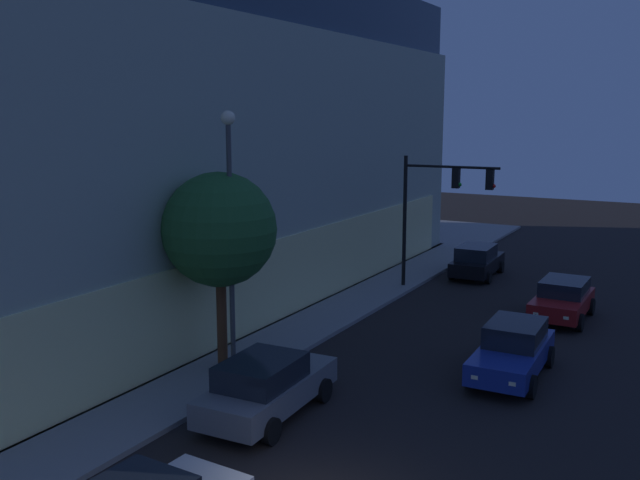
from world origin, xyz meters
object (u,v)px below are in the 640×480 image
sidewalk_tree (219,230)px  car_blue (513,350)px  car_black (477,261)px  car_grey (267,386)px  street_lamp_sidewalk (230,211)px  traffic_light_far_corner (439,196)px  car_red (563,299)px  modern_building (81,137)px

sidewalk_tree → car_blue: size_ratio=1.32×
car_black → car_grey: bearing=179.8°
sidewalk_tree → car_black: 17.80m
car_blue → street_lamp_sidewalk: bearing=118.3°
traffic_light_far_corner → car_black: (3.98, -0.70, -3.66)m
car_red → car_black: car_black is taller
traffic_light_far_corner → modern_building: bearing=112.3°
modern_building → traffic_light_far_corner: size_ratio=5.78×
modern_building → sidewalk_tree: modern_building is taller
car_black → modern_building: bearing=122.4°
street_lamp_sidewalk → car_red: bearing=-34.8°
traffic_light_far_corner → street_lamp_sidewalk: 13.41m
car_black → car_blue: bearing=-158.7°
sidewalk_tree → car_red: 14.72m
car_red → car_black: 7.75m
modern_building → car_grey: (-8.89, -16.43, -6.26)m
car_grey → modern_building: bearing=61.6°
car_grey → car_black: car_grey is taller
car_grey → car_blue: size_ratio=1.02×
modern_building → car_red: bearing=-77.6°
street_lamp_sidewalk → car_grey: size_ratio=1.68×
car_blue → car_red: (7.31, -0.18, -0.03)m
car_red → car_black: bearing=42.7°
car_black → street_lamp_sidewalk: bearing=170.9°
traffic_light_far_corner → street_lamp_sidewalk: bearing=171.2°
traffic_light_far_corner → car_black: size_ratio=1.37×
modern_building → car_red: (4.76, -21.74, -6.30)m
modern_building → street_lamp_sidewalk: size_ratio=4.36×
street_lamp_sidewalk → sidewalk_tree: bearing=75.9°
modern_building → sidewalk_tree: size_ratio=5.65×
modern_building → car_black: (10.45, -16.49, -6.30)m
sidewalk_tree → modern_building: bearing=63.4°
street_lamp_sidewalk → car_black: bearing=-9.1°
traffic_light_far_corner → car_blue: bearing=-147.4°
street_lamp_sidewalk → sidewalk_tree: size_ratio=1.30×
modern_building → car_black: size_ratio=7.95×
sidewalk_tree → car_black: sidewalk_tree is taller
car_grey → car_red: 14.65m
car_red → car_black: size_ratio=0.94×
traffic_light_far_corner → street_lamp_sidewalk: (-13.23, 2.04, 0.76)m
modern_building → street_lamp_sidewalk: (-6.76, -13.74, -1.88)m
sidewalk_tree → car_grey: (-2.27, -3.21, -3.74)m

